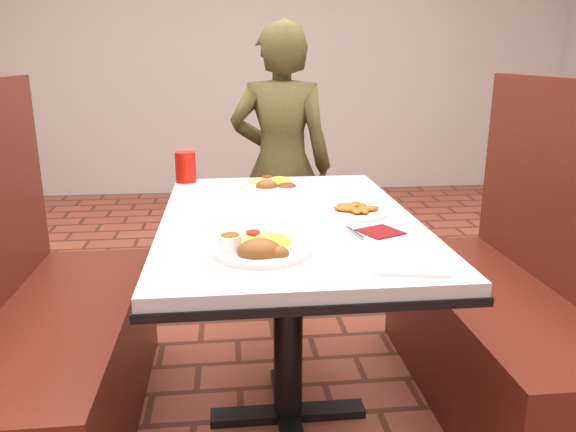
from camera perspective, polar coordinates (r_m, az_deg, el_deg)
The scene contains 14 objects.
dining_table at distance 1.83m, azimuth 0.00°, elevation -2.89°, with size 0.81×1.21×0.75m.
booth_bench_left at distance 2.04m, azimuth -23.40°, elevation -12.10°, with size 0.47×1.20×1.17m.
booth_bench_right at distance 2.19m, azimuth 21.63°, elevation -10.01°, with size 0.47×1.20×1.17m.
diner_person at distance 2.85m, azimuth -0.68°, elevation 5.05°, with size 0.51×0.34×1.41m, color brown.
near_dinner_plate at distance 1.46m, azimuth -2.88°, elevation -2.74°, with size 0.26×0.26×0.08m.
far_dinner_plate at distance 2.18m, azimuth -1.55°, elevation 3.46°, with size 0.25×0.25×0.06m.
plantain_plate at distance 1.83m, azimuth 6.90°, elevation 0.55°, with size 0.20×0.20×0.03m.
maroon_napkin at distance 1.66m, azimuth 9.37°, elevation -1.59°, with size 0.11×0.11×0.00m, color #610E11.
spoon_utensil at distance 1.63m, azimuth 6.78°, elevation -1.65°, with size 0.01×0.12×0.00m, color silver.
red_tumbler at distance 2.32m, azimuth -10.37°, elevation 4.93°, with size 0.08×0.08×0.12m, color red.
paper_napkin at distance 1.40m, azimuth 12.25°, elevation -4.90°, with size 0.18×0.13×0.01m, color white.
knife_utensil at distance 1.44m, azimuth -0.59°, elevation -3.85°, with size 0.01×0.16×0.00m, color silver.
fork_utensil at distance 1.43m, azimuth -0.55°, elevation -3.97°, with size 0.01×0.14×0.00m, color silver.
lettuce_shreds at distance 1.86m, azimuth 1.02°, elevation 0.57°, with size 0.28×0.32×0.00m, color #8AAE45, non-canonical shape.
Camera 1 is at (-0.19, -1.72, 1.25)m, focal length 35.00 mm.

